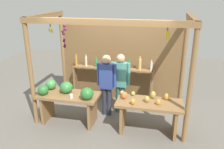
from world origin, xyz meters
The scene contains 7 objects.
ground_plane centered at (0.00, 0.00, 0.00)m, with size 12.00×12.00×0.00m, color slate.
market_stall centered at (0.00, 0.43, 1.40)m, with size 3.49×1.84×2.46m.
fruit_counter_left centered at (-0.96, -0.65, 0.66)m, with size 1.42×0.67×0.99m.
fruit_counter_right centered at (0.91, -0.64, 0.56)m, with size 1.41×0.64×0.89m.
bottle_shelf_unit centered at (-0.17, 0.65, 0.81)m, with size 2.24×0.22×1.36m.
vendor_man centered at (-0.14, -0.12, 0.93)m, with size 0.48×0.21×1.56m.
vendor_woman centered at (0.16, 0.08, 0.92)m, with size 0.48×0.21×1.55m.
Camera 1 is at (1.10, -5.11, 2.92)m, focal length 36.67 mm.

